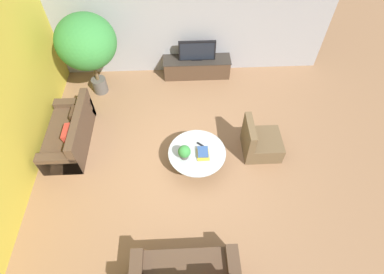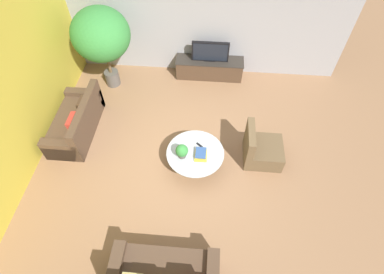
# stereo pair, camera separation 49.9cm
# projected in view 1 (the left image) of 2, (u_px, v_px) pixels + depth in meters

# --- Properties ---
(ground_plane) EXTENTS (24.00, 24.00, 0.00)m
(ground_plane) POSITION_uv_depth(u_px,v_px,m) (188.00, 164.00, 6.46)
(ground_plane) COLOR #8C6647
(back_wall_stone) EXTENTS (7.40, 0.12, 3.00)m
(back_wall_stone) POSITION_uv_depth(u_px,v_px,m) (183.00, 19.00, 7.30)
(back_wall_stone) COLOR #939399
(back_wall_stone) RESTS_ON ground
(side_wall_left) EXTENTS (0.12, 7.40, 3.00)m
(side_wall_left) POSITION_uv_depth(u_px,v_px,m) (4.00, 116.00, 5.31)
(side_wall_left) COLOR gold
(side_wall_left) RESTS_ON ground
(media_console) EXTENTS (1.79, 0.50, 0.52)m
(media_console) POSITION_uv_depth(u_px,v_px,m) (197.00, 67.00, 8.08)
(media_console) COLOR #473323
(media_console) RESTS_ON ground
(television) EXTENTS (0.95, 0.13, 0.54)m
(television) POSITION_uv_depth(u_px,v_px,m) (197.00, 51.00, 7.67)
(television) COLOR black
(television) RESTS_ON media_console
(coffee_table) EXTENTS (1.19, 1.19, 0.40)m
(coffee_table) POSITION_uv_depth(u_px,v_px,m) (197.00, 155.00, 6.25)
(coffee_table) COLOR black
(coffee_table) RESTS_ON ground
(couch_by_wall) EXTENTS (0.84, 1.76, 0.84)m
(couch_by_wall) POSITION_uv_depth(u_px,v_px,m) (70.00, 134.00, 6.61)
(couch_by_wall) COLOR #4C3828
(couch_by_wall) RESTS_ON ground
(armchair_wicker) EXTENTS (0.80, 0.76, 0.86)m
(armchair_wicker) POSITION_uv_depth(u_px,v_px,m) (260.00, 143.00, 6.48)
(armchair_wicker) COLOR brown
(armchair_wicker) RESTS_ON ground
(potted_palm_tall) EXTENTS (1.37, 1.37, 2.11)m
(potted_palm_tall) POSITION_uv_depth(u_px,v_px,m) (86.00, 43.00, 6.75)
(potted_palm_tall) COLOR #514C47
(potted_palm_tall) RESTS_ON ground
(potted_plant_tabletop) EXTENTS (0.26, 0.26, 0.32)m
(potted_plant_tabletop) POSITION_uv_depth(u_px,v_px,m) (184.00, 152.00, 5.95)
(potted_plant_tabletop) COLOR #514C47
(potted_plant_tabletop) RESTS_ON coffee_table
(book_stack) EXTENTS (0.26, 0.32, 0.09)m
(book_stack) POSITION_uv_depth(u_px,v_px,m) (203.00, 153.00, 6.09)
(book_stack) COLOR gold
(book_stack) RESTS_ON coffee_table
(remote_black) EXTENTS (0.15, 0.13, 0.02)m
(remote_black) POSITION_uv_depth(u_px,v_px,m) (200.00, 144.00, 6.27)
(remote_black) COLOR black
(remote_black) RESTS_ON coffee_table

